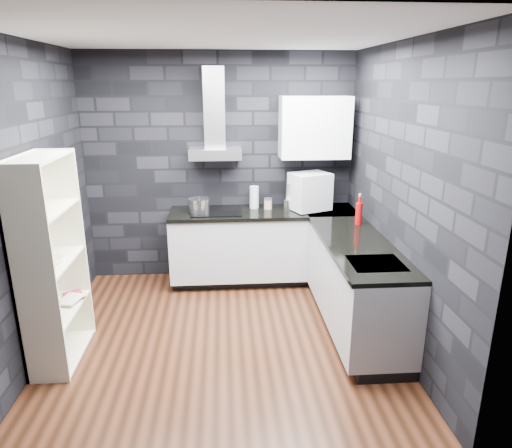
{
  "coord_description": "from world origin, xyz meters",
  "views": [
    {
      "loc": [
        0.04,
        -3.86,
        2.34
      ],
      "look_at": [
        0.35,
        0.45,
        1.0
      ],
      "focal_mm": 32.0,
      "sensor_mm": 36.0,
      "label": 1
    }
  ],
  "objects": [
    {
      "name": "counter_back_top",
      "position": [
        0.5,
        1.29,
        0.88
      ],
      "size": [
        2.2,
        0.62,
        0.04
      ],
      "primitive_type": "cube",
      "color": "black",
      "rests_on": "counter_back_cab"
    },
    {
      "name": "sink_rim",
      "position": [
        1.3,
        -0.4,
        0.89
      ],
      "size": [
        0.44,
        0.4,
        0.01
      ],
      "primitive_type": "cube",
      "color": "silver",
      "rests_on": "counter_right_top"
    },
    {
      "name": "wall_back",
      "position": [
        0.0,
        1.62,
        1.35
      ],
      "size": [
        3.2,
        0.05,
        2.7
      ],
      "primitive_type": "cube",
      "color": "black",
      "rests_on": "ground"
    },
    {
      "name": "counter_right_cab",
      "position": [
        1.3,
        0.1,
        0.48
      ],
      "size": [
        0.6,
        1.8,
        0.76
      ],
      "primitive_type": "cube",
      "color": "silver",
      "rests_on": "ground"
    },
    {
      "name": "counter_back_cab",
      "position": [
        0.5,
        1.3,
        0.48
      ],
      "size": [
        2.2,
        0.6,
        0.76
      ],
      "primitive_type": "cube",
      "color": "silver",
      "rests_on": "ground"
    },
    {
      "name": "ceiling",
      "position": [
        0.0,
        0.0,
        2.7
      ],
      "size": [
        3.2,
        3.2,
        0.0
      ],
      "primitive_type": "plane",
      "rotation": [
        3.14,
        0.0,
        0.0
      ],
      "color": "white"
    },
    {
      "name": "fruit_bowl",
      "position": [
        -1.42,
        -0.27,
        0.94
      ],
      "size": [
        0.27,
        0.27,
        0.06
      ],
      "primitive_type": "imported",
      "rotation": [
        0.0,
        0.0,
        -0.25
      ],
      "color": "white",
      "rests_on": "bookshelf"
    },
    {
      "name": "utensil_crock",
      "position": [
        0.79,
        1.32,
        0.96
      ],
      "size": [
        0.11,
        0.11,
        0.12
      ],
      "primitive_type": "cylinder",
      "rotation": [
        0.0,
        0.0,
        0.15
      ],
      "color": "silver",
      "rests_on": "counter_back_top"
    },
    {
      "name": "cooktop",
      "position": [
        -0.05,
        1.3,
        0.91
      ],
      "size": [
        0.58,
        0.5,
        0.01
      ],
      "primitive_type": "cube",
      "color": "black",
      "rests_on": "counter_back_top"
    },
    {
      "name": "toekick_back",
      "position": [
        0.5,
        1.34,
        0.05
      ],
      "size": [
        2.18,
        0.5,
        0.1
      ],
      "primitive_type": "cube",
      "color": "black",
      "rests_on": "ground"
    },
    {
      "name": "appliance_garage",
      "position": [
        1.05,
        1.29,
        1.12
      ],
      "size": [
        0.52,
        0.47,
        0.43
      ],
      "primitive_type": "cube",
      "rotation": [
        0.0,
        0.0,
        0.39
      ],
      "color": "silver",
      "rests_on": "counter_back_top"
    },
    {
      "name": "bookshelf",
      "position": [
        -1.42,
        -0.19,
        0.9
      ],
      "size": [
        0.42,
        0.83,
        1.8
      ],
      "primitive_type": "cube",
      "rotation": [
        0.0,
        0.0,
        0.1
      ],
      "color": "#EDE9C8",
      "rests_on": "ground"
    },
    {
      "name": "book_red",
      "position": [
        -1.42,
        0.0,
        0.57
      ],
      "size": [
        0.14,
        0.1,
        0.21
      ],
      "primitive_type": "imported",
      "rotation": [
        0.0,
        0.0,
        0.57
      ],
      "color": "maroon",
      "rests_on": "bookshelf"
    },
    {
      "name": "pot",
      "position": [
        -0.25,
        1.27,
        0.98
      ],
      "size": [
        0.26,
        0.26,
        0.14
      ],
      "primitive_type": "cylinder",
      "rotation": [
        0.0,
        0.0,
        -0.11
      ],
      "color": "silver",
      "rests_on": "cooktop"
    },
    {
      "name": "ground",
      "position": [
        0.0,
        0.0,
        0.0
      ],
      "size": [
        3.2,
        3.2,
        0.0
      ],
      "primitive_type": "plane",
      "color": "#472314"
    },
    {
      "name": "upper_cabinet",
      "position": [
        1.1,
        1.43,
        1.85
      ],
      "size": [
        0.8,
        0.35,
        0.7
      ],
      "primitive_type": "cube",
      "color": "white",
      "rests_on": "wall_back"
    },
    {
      "name": "hood_chimney",
      "position": [
        -0.05,
        1.5,
        2.07
      ],
      "size": [
        0.24,
        0.2,
        0.9
      ],
      "primitive_type": "cube",
      "color": "silver",
      "rests_on": "hood_body"
    },
    {
      "name": "counter_right_top",
      "position": [
        1.29,
        0.1,
        0.88
      ],
      "size": [
        0.62,
        1.8,
        0.04
      ],
      "primitive_type": "cube",
      "color": "black",
      "rests_on": "counter_right_cab"
    },
    {
      "name": "wall_right",
      "position": [
        1.62,
        0.0,
        1.35
      ],
      "size": [
        0.05,
        3.2,
        2.7
      ],
      "primitive_type": "cube",
      "color": "black",
      "rests_on": "ground"
    },
    {
      "name": "book_second",
      "position": [
        -1.43,
        -0.03,
        0.59
      ],
      "size": [
        0.17,
        0.06,
        0.23
      ],
      "primitive_type": "imported",
      "rotation": [
        0.0,
        0.0,
        -0.26
      ],
      "color": "#B2B2B2",
      "rests_on": "bookshelf"
    },
    {
      "name": "glass_vase",
      "position": [
        0.4,
        1.43,
        1.03
      ],
      "size": [
        0.14,
        0.14,
        0.26
      ],
      "primitive_type": "cylinder",
      "rotation": [
        0.0,
        0.0,
        0.32
      ],
      "color": "silver",
      "rests_on": "counter_back_top"
    },
    {
      "name": "hood_body",
      "position": [
        -0.05,
        1.43,
        1.56
      ],
      "size": [
        0.6,
        0.34,
        0.12
      ],
      "primitive_type": "cube",
      "color": "silver",
      "rests_on": "wall_back"
    },
    {
      "name": "storage_jar",
      "position": [
        0.56,
        1.37,
        0.96
      ],
      "size": [
        0.12,
        0.12,
        0.11
      ],
      "primitive_type": "cylinder",
      "rotation": [
        0.0,
        0.0,
        -0.43
      ],
      "color": "tan",
      "rests_on": "counter_back_top"
    },
    {
      "name": "toekick_right",
      "position": [
        1.34,
        0.1,
        0.05
      ],
      "size": [
        0.5,
        1.78,
        0.1
      ],
      "primitive_type": "cube",
      "color": "black",
      "rests_on": "ground"
    },
    {
      "name": "red_bottle",
      "position": [
        1.46,
        0.68,
        1.02
      ],
      "size": [
        0.08,
        0.08,
        0.24
      ],
      "primitive_type": "cylinder",
      "rotation": [
        0.0,
        0.0,
        0.24
      ],
      "color": "#960609",
      "rests_on": "counter_right_top"
    },
    {
      "name": "wall_left",
      "position": [
        -1.62,
        0.0,
        1.35
      ],
      "size": [
        0.05,
        3.2,
        2.7
      ],
      "primitive_type": "cube",
      "color": "black",
      "rests_on": "ground"
    },
    {
      "name": "counter_corner_top",
      "position": [
        1.3,
        1.3,
        0.88
      ],
      "size": [
        0.62,
        0.62,
        0.04
      ],
      "primitive_type": "cube",
      "color": "black",
      "rests_on": "counter_right_cab"
    },
    {
      "name": "wall_front",
      "position": [
        0.0,
        -1.62,
        1.35
      ],
      "size": [
        3.2,
        0.05,
        2.7
      ],
      "primitive_type": "cube",
      "color": "black",
      "rests_on": "ground"
    }
  ]
}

